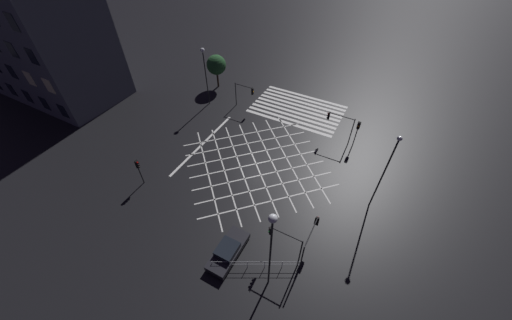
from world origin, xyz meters
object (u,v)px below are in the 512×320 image
Objects in this scene: street_tree_near at (216,65)px; traffic_light_nw_main at (283,239)px; traffic_light_sw_cross at (358,129)px; waiting_car at (228,251)px; traffic_light_sw_main at (339,121)px; street_lamp_east at (387,166)px; street_lamp_west at (271,238)px; traffic_light_nw_cross at (311,234)px; traffic_light_ne_main at (138,167)px; street_lamp_far at (204,65)px; traffic_light_se_main at (245,92)px.

traffic_light_nw_main is at bearing 134.04° from street_tree_near.
waiting_car is at bearing -16.72° from traffic_light_sw_cross.
traffic_light_sw_main is 0.84× the size of waiting_car.
traffic_light_nw_main is at bearing 59.16° from street_lamp_east.
street_lamp_west is 2.06× the size of waiting_car.
traffic_light_nw_cross is at bearing -113.59° from street_lamp_west.
street_lamp_far is (2.62, -15.66, 3.47)m from traffic_light_ne_main.
waiting_car is (5.71, 19.00, -1.89)m from traffic_light_sw_cross.
traffic_light_se_main is 0.38× the size of street_lamp_west.
street_tree_near reaches higher than traffic_light_se_main.
traffic_light_sw_main reaches higher than traffic_light_sw_cross.
street_lamp_far reaches higher than traffic_light_nw_cross.
street_tree_near reaches higher than traffic_light_sw_main.
waiting_car is at bearing 125.29° from street_tree_near.
street_lamp_west is at bearing -11.14° from traffic_light_ne_main.
traffic_light_sw_cross is 20.67m from street_lamp_far.
traffic_light_ne_main is 0.41× the size of street_lamp_far.
traffic_light_ne_main is 23.25m from street_lamp_east.
waiting_car is at bearing 79.71° from traffic_light_sw_main.
traffic_light_ne_main is 0.66× the size of street_tree_near.
traffic_light_nw_cross is 0.71× the size of street_tree_near.
waiting_car is (5.81, 3.48, -2.04)m from traffic_light_nw_cross.
street_lamp_west is 7.36m from waiting_car.
waiting_car is (-14.68, 18.30, -5.24)m from street_lamp_far.
street_lamp_east is 1.09× the size of street_lamp_far.
street_lamp_far is at bearing 99.50° from traffic_light_ne_main.
traffic_light_ne_main is (15.50, 16.27, -0.43)m from traffic_light_sw_main.
waiting_car is at bearing -12.35° from traffic_light_ne_main.
traffic_light_sw_main is 0.43× the size of street_lamp_east.
street_lamp_east is 15.24m from waiting_car.
traffic_light_sw_cross is at bearing 0.38° from traffic_light_nw_cross.
traffic_light_se_main is at bearing -164.25° from street_lamp_far.
street_lamp_east reaches higher than traffic_light_ne_main.
traffic_light_sw_cross is 0.38× the size of street_lamp_west.
street_lamp_far is (20.49, -14.82, 3.20)m from traffic_light_nw_cross.
traffic_light_se_main is 22.35m from traffic_light_nw_cross.
traffic_light_sw_main is 2.30m from traffic_light_sw_cross.
street_lamp_far is (18.74, -18.83, -0.87)m from street_lamp_west.
traffic_light_nw_cross is 0.40× the size of street_lamp_east.
traffic_light_ne_main is at bearing 20.99° from street_lamp_east.
traffic_light_nw_cross reaches higher than traffic_light_sw_cross.
street_lamp_east reaches higher than traffic_light_nw_cross.
traffic_light_sw_cross is 0.77× the size of waiting_car.
traffic_light_sw_cross is 0.98× the size of traffic_light_nw_cross.
traffic_light_nw_cross is 25.49m from street_lamp_far.
traffic_light_sw_cross is (-1.63, -17.09, -0.39)m from traffic_light_nw_main.
traffic_light_nw_main is at bearing -5.46° from traffic_light_sw_cross.
waiting_car is at bearing -7.49° from street_lamp_west.
traffic_light_ne_main is at bearing 46.40° from traffic_light_sw_main.
street_lamp_far is 1.80× the size of waiting_car.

